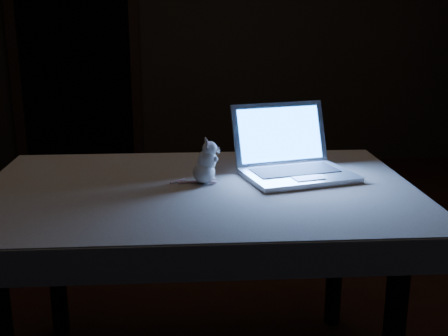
{
  "coord_description": "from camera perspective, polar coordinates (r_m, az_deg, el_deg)",
  "views": [
    {
      "loc": [
        -0.3,
        -2.3,
        1.28
      ],
      "look_at": [
        -0.14,
        -0.55,
        0.79
      ],
      "focal_mm": 45.0,
      "sensor_mm": 36.0,
      "label": 1
    }
  ],
  "objects": [
    {
      "name": "plush_mouse",
      "position": [
        1.89,
        -2.07,
        0.7
      ],
      "size": [
        0.12,
        0.12,
        0.15
      ],
      "primitive_type": null,
      "rotation": [
        0.0,
        0.0,
        -0.05
      ],
      "color": "silver",
      "rests_on": "tablecloth"
    },
    {
      "name": "tablecloth",
      "position": [
        1.94,
        0.1,
        -2.75
      ],
      "size": [
        1.58,
        1.19,
        0.1
      ],
      "primitive_type": null,
      "rotation": [
        0.0,
        0.0,
        0.18
      ],
      "color": "#B9A999",
      "rests_on": "table"
    },
    {
      "name": "laptop",
      "position": [
        1.95,
        7.71,
        2.49
      ],
      "size": [
        0.43,
        0.4,
        0.25
      ],
      "primitive_type": null,
      "rotation": [
        0.0,
        0.0,
        0.24
      ],
      "color": "silver",
      "rests_on": "tablecloth"
    },
    {
      "name": "table",
      "position": [
        2.0,
        -2.46,
        -11.92
      ],
      "size": [
        1.35,
        0.89,
        0.71
      ],
      "primitive_type": null,
      "rotation": [
        0.0,
        0.0,
        -0.02
      ],
      "color": "black",
      "rests_on": "floor"
    },
    {
      "name": "back_wall",
      "position": [
        4.81,
        -1.65,
        15.66
      ],
      "size": [
        4.5,
        0.04,
        2.6
      ],
      "primitive_type": "cube",
      "color": "black",
      "rests_on": "ground"
    },
    {
      "name": "doorway",
      "position": [
        4.88,
        -14.96,
        12.39
      ],
      "size": [
        1.06,
        0.36,
        2.13
      ],
      "primitive_type": null,
      "color": "black",
      "rests_on": "back_wall"
    },
    {
      "name": "floor",
      "position": [
        2.65,
        2.02,
        -13.41
      ],
      "size": [
        5.0,
        5.0,
        0.0
      ],
      "primitive_type": "plane",
      "color": "black",
      "rests_on": "ground"
    }
  ]
}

